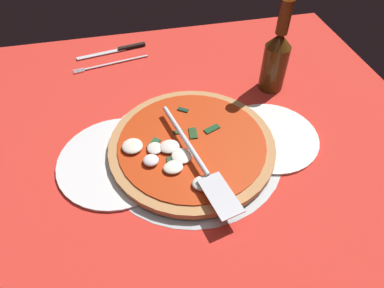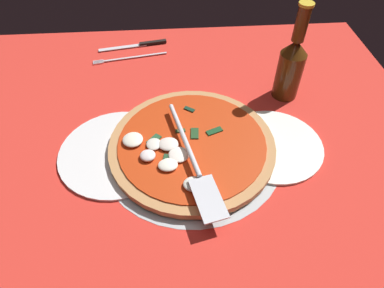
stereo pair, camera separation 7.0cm
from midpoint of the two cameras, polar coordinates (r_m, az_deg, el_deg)
ground_plane at (r=69.35cm, az=-3.16°, el=-3.86°), size 112.89×112.89×0.80cm
pizza_pan at (r=71.24cm, az=-2.82°, el=-0.95°), size 38.67×38.67×0.93cm
dinner_plate_left at (r=71.49cm, az=-15.42°, el=-2.91°), size 24.85×24.85×1.00cm
dinner_plate_right at (r=74.75cm, az=10.53°, el=1.06°), size 21.58×21.58×1.00cm
pizza at (r=70.05cm, az=-3.10°, el=-0.36°), size 35.25×35.25×3.05cm
pizza_server at (r=64.27cm, az=-2.24°, el=-2.70°), size 9.58×30.28×1.00cm
place_setting_far at (r=101.98cm, az=-15.13°, el=14.10°), size 21.59×16.40×1.40cm
beer_bottle at (r=84.07cm, az=11.89°, el=14.18°), size 6.19×6.19×23.90cm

